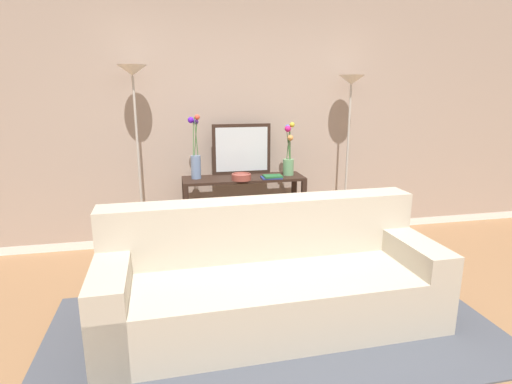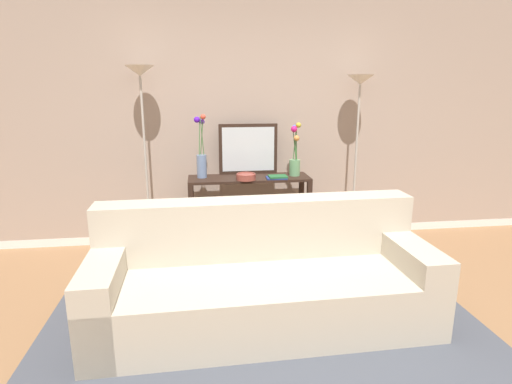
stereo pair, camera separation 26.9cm
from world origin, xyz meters
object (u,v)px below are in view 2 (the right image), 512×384
(couch, at_px, (262,282))
(console_table, at_px, (249,199))
(book_stack, at_px, (277,177))
(floor_lamp_right, at_px, (358,113))
(wall_mirror, at_px, (248,149))
(vase_tall_flowers, at_px, (201,158))
(book_row_under_console, at_px, (221,244))
(vase_short_flowers, at_px, (295,157))
(floor_lamp_left, at_px, (142,109))
(fruit_bowl, at_px, (246,177))

(couch, relative_size, console_table, 1.93)
(book_stack, bearing_deg, floor_lamp_right, 9.72)
(couch, distance_m, book_stack, 1.48)
(wall_mirror, bearing_deg, vase_tall_flowers, -166.14)
(floor_lamp_right, height_order, book_stack, floor_lamp_right)
(book_stack, height_order, book_row_under_console, book_stack)
(console_table, height_order, floor_lamp_right, floor_lamp_right)
(floor_lamp_right, bearing_deg, vase_short_flowers, -177.80)
(console_table, distance_m, floor_lamp_left, 1.43)
(console_table, xyz_separation_m, book_stack, (0.28, -0.12, 0.26))
(vase_tall_flowers, relative_size, book_stack, 3.02)
(couch, relative_size, fruit_bowl, 12.27)
(vase_tall_flowers, xyz_separation_m, fruit_bowl, (0.45, -0.17, -0.18))
(console_table, bearing_deg, wall_mirror, 85.98)
(floor_lamp_left, xyz_separation_m, fruit_bowl, (1.01, -0.16, -0.68))
(console_table, xyz_separation_m, fruit_bowl, (-0.05, -0.13, 0.28))
(floor_lamp_left, bearing_deg, wall_mirror, 6.96)
(floor_lamp_right, relative_size, vase_tall_flowers, 2.81)
(floor_lamp_left, xyz_separation_m, book_stack, (1.34, -0.15, -0.70))
(vase_tall_flowers, height_order, fruit_bowl, vase_tall_flowers)
(wall_mirror, relative_size, book_stack, 2.91)
(console_table, bearing_deg, floor_lamp_left, 178.11)
(couch, distance_m, vase_short_flowers, 1.72)
(floor_lamp_left, xyz_separation_m, floor_lamp_right, (2.24, -0.00, -0.06))
(console_table, relative_size, floor_lamp_right, 0.69)
(wall_mirror, height_order, fruit_bowl, wall_mirror)
(couch, xyz_separation_m, floor_lamp_left, (-0.98, 1.50, 1.20))
(couch, bearing_deg, floor_lamp_left, 123.21)
(vase_short_flowers, xyz_separation_m, book_row_under_console, (-0.81, -0.01, -0.94))
(fruit_bowl, relative_size, book_stack, 0.92)
(couch, bearing_deg, book_row_under_console, 99.27)
(floor_lamp_right, xyz_separation_m, book_stack, (-0.90, -0.15, -0.64))
(floor_lamp_left, relative_size, wall_mirror, 3.04)
(vase_short_flowers, height_order, fruit_bowl, vase_short_flowers)
(fruit_bowl, bearing_deg, console_table, 69.86)
(vase_short_flowers, bearing_deg, book_row_under_console, -179.39)
(couch, height_order, book_row_under_console, couch)
(console_table, height_order, book_row_under_console, console_table)
(floor_lamp_left, relative_size, vase_short_flowers, 3.39)
(floor_lamp_right, bearing_deg, book_row_under_console, -178.66)
(floor_lamp_left, distance_m, floor_lamp_right, 2.24)
(vase_tall_flowers, distance_m, book_row_under_console, 0.97)
(floor_lamp_right, bearing_deg, couch, -129.86)
(couch, distance_m, floor_lamp_left, 2.16)
(couch, height_order, console_table, couch)
(fruit_bowl, bearing_deg, couch, -91.25)
(floor_lamp_left, height_order, wall_mirror, floor_lamp_left)
(floor_lamp_left, xyz_separation_m, wall_mirror, (1.07, 0.13, -0.44))
(vase_short_flowers, relative_size, book_row_under_console, 1.33)
(vase_short_flowers, distance_m, book_row_under_console, 1.24)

